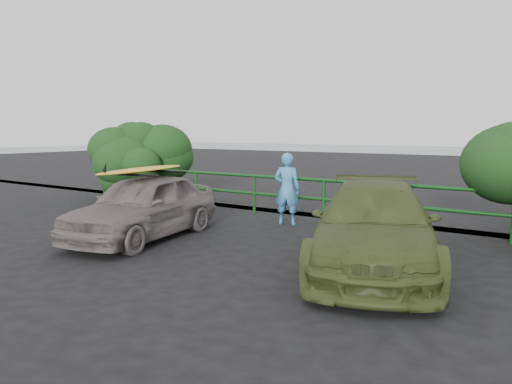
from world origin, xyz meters
TOP-DOWN VIEW (x-y plane):
  - ground at (0.00, 0.00)m, footprint 80.00×80.00m
  - guardrail at (0.00, 5.00)m, footprint 14.00×0.08m
  - shrub_left at (-4.80, 5.40)m, footprint 3.20×2.40m
  - sedan at (-1.17, 1.38)m, footprint 2.27×4.05m
  - olive_vehicle at (3.45, 1.96)m, footprint 3.39×4.93m
  - man at (0.41, 4.30)m, footprint 0.69×0.55m
  - roof_rack at (-1.17, 1.38)m, footprint 1.59×1.26m
  - surfboard at (-1.17, 1.38)m, footprint 1.07×2.71m

SIDE VIEW (x-z plane):
  - ground at x=0.00m, z-range 0.00..0.00m
  - guardrail at x=0.00m, z-range 0.00..1.04m
  - sedan at x=-1.17m, z-range 0.00..1.30m
  - olive_vehicle at x=3.45m, z-range 0.00..1.33m
  - man at x=0.41m, z-range 0.00..1.66m
  - shrub_left at x=-4.80m, z-range 0.00..2.26m
  - roof_rack at x=-1.17m, z-range 1.30..1.35m
  - surfboard at x=-1.17m, z-range 1.35..1.43m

